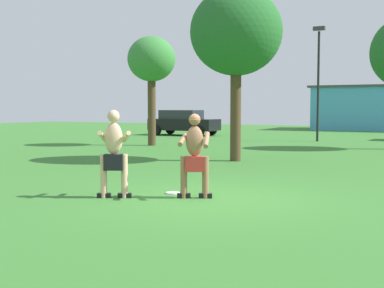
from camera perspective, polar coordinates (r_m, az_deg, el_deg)
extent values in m
plane|color=#38752D|center=(10.07, 1.89, -6.01)|extent=(80.00, 80.00, 0.00)
cube|color=black|center=(10.28, -9.68, -5.61)|extent=(0.28, 0.21, 0.09)
cylinder|color=#E0AD89|center=(10.22, -9.70, -3.50)|extent=(0.13, 0.13, 0.85)
cube|color=black|center=(10.21, -7.43, -5.65)|extent=(0.28, 0.21, 0.09)
cylinder|color=#E0AD89|center=(10.15, -7.45, -3.53)|extent=(0.13, 0.13, 0.85)
cube|color=black|center=(10.15, -8.60, -1.99)|extent=(0.44, 0.37, 0.31)
ellipsoid|color=#E0AD89|center=(10.11, -8.63, 0.61)|extent=(0.41, 0.35, 0.62)
cylinder|color=#E0AD89|center=(10.25, -9.82, 0.82)|extent=(0.33, 0.57, 0.26)
cylinder|color=#E0AD89|center=(10.17, -7.23, 0.82)|extent=(0.46, 0.49, 0.26)
sphere|color=#E0AD89|center=(10.10, -8.65, 3.06)|extent=(0.24, 0.24, 0.24)
cube|color=black|center=(10.10, 1.49, -5.72)|extent=(0.28, 0.21, 0.09)
cylinder|color=#936647|center=(10.04, 1.49, -3.68)|extent=(0.13, 0.13, 0.82)
cube|color=black|center=(10.10, -0.91, -5.71)|extent=(0.28, 0.21, 0.09)
cylinder|color=#936647|center=(10.05, -0.91, -3.67)|extent=(0.13, 0.13, 0.82)
cube|color=red|center=(10.01, 0.29, -2.20)|extent=(0.43, 0.37, 0.29)
ellipsoid|color=#936647|center=(9.97, 0.29, 0.33)|extent=(0.40, 0.34, 0.59)
cylinder|color=#936647|center=(9.87, 1.61, 0.46)|extent=(0.28, 0.55, 0.29)
cylinder|color=#936647|center=(9.88, -1.05, 0.46)|extent=(0.25, 0.57, 0.23)
sphere|color=#936647|center=(9.95, 0.29, 2.71)|extent=(0.23, 0.23, 0.23)
cone|color=orange|center=(9.95, 0.29, 3.06)|extent=(0.32, 0.32, 0.12)
cylinder|color=white|center=(10.63, -2.12, -5.40)|extent=(0.30, 0.30, 0.03)
cube|color=black|center=(32.46, -0.88, 2.15)|extent=(4.32, 1.86, 0.70)
cube|color=#282D33|center=(32.54, -1.19, 3.27)|extent=(2.43, 1.62, 0.56)
cylinder|color=black|center=(32.61, 2.20, 1.54)|extent=(0.64, 0.23, 0.64)
cylinder|color=black|center=(30.99, 0.79, 1.41)|extent=(0.64, 0.23, 0.64)
cylinder|color=black|center=(33.99, -2.40, 1.65)|extent=(0.64, 0.23, 0.64)
cylinder|color=black|center=(32.44, -3.98, 1.52)|extent=(0.64, 0.23, 0.64)
cylinder|color=black|center=(27.49, 13.72, 6.15)|extent=(0.12, 0.12, 5.62)
cube|color=#333338|center=(27.76, 13.83, 12.26)|extent=(0.60, 0.24, 0.20)
cylinder|color=#4C3823|center=(16.96, 4.83, 3.53)|extent=(0.35, 0.35, 3.21)
ellipsoid|color=#236028|center=(17.13, 4.89, 12.22)|extent=(2.98, 2.98, 2.82)
cylinder|color=#4C3823|center=(23.89, -4.46, 3.73)|extent=(0.37, 0.37, 3.24)
ellipsoid|color=#387F38|center=(24.00, -4.49, 9.33)|extent=(2.19, 2.19, 2.06)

